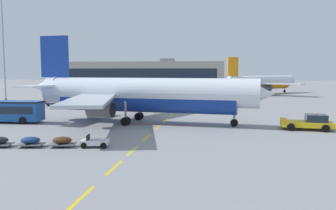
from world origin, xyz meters
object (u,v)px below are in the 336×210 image
object	(u,v)px
catering_truck	(61,97)
baggage_train	(47,141)
airliner_foreground	(142,94)
pushback_tug	(309,122)
uld_cargo_container	(93,113)
apron_light_mast_near	(2,27)
airliner_mid_left	(261,82)

from	to	relation	value
catering_truck	baggage_train	distance (m)	41.63
airliner_foreground	pushback_tug	world-z (taller)	airliner_foreground
uld_cargo_container	apron_light_mast_near	xyz separation A→B (m)	(-30.87, 25.11, 16.42)
airliner_foreground	apron_light_mast_near	size ratio (longest dim) A/B	1.24
baggage_train	uld_cargo_container	bearing A→B (deg)	98.15
baggage_train	uld_cargo_container	distance (m)	19.86
airliner_mid_left	uld_cargo_container	xyz separation A→B (m)	(-31.74, -60.74, -2.79)
baggage_train	apron_light_mast_near	xyz separation A→B (m)	(-33.68, 44.77, 16.69)
airliner_mid_left	baggage_train	world-z (taller)	airliner_mid_left
airliner_mid_left	uld_cargo_container	size ratio (longest dim) A/B	13.75
airliner_foreground	airliner_mid_left	distance (m)	68.33
airliner_mid_left	apron_light_mast_near	xyz separation A→B (m)	(-62.61, -35.63, 13.64)
airliner_foreground	pushback_tug	xyz separation A→B (m)	(21.28, -2.47, -3.05)
pushback_tug	baggage_train	world-z (taller)	pushback_tug
airliner_foreground	airliner_mid_left	size ratio (longest dim) A/B	1.28
airliner_foreground	uld_cargo_container	bearing A→B (deg)	157.49
uld_cargo_container	apron_light_mast_near	bearing A→B (deg)	140.87
catering_truck	apron_light_mast_near	world-z (taller)	apron_light_mast_near
uld_cargo_container	baggage_train	bearing A→B (deg)	-81.85
airliner_foreground	catering_truck	bearing A→B (deg)	135.32
airliner_mid_left	baggage_train	bearing A→B (deg)	-109.79
apron_light_mast_near	baggage_train	bearing A→B (deg)	-53.04
airliner_mid_left	pushback_tug	bearing A→B (deg)	-91.75
airliner_foreground	baggage_train	world-z (taller)	airliner_foreground
pushback_tug	uld_cargo_container	bearing A→B (deg)	168.65
baggage_train	uld_cargo_container	size ratio (longest dim) A/B	5.89
airliner_mid_left	apron_light_mast_near	distance (m)	73.32
airliner_foreground	pushback_tug	size ratio (longest dim) A/B	5.58
apron_light_mast_near	airliner_mid_left	bearing A→B (deg)	29.64
pushback_tug	uld_cargo_container	size ratio (longest dim) A/B	3.14
pushback_tug	catering_truck	distance (m)	49.93
airliner_foreground	apron_light_mast_near	bearing A→B (deg)	143.95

